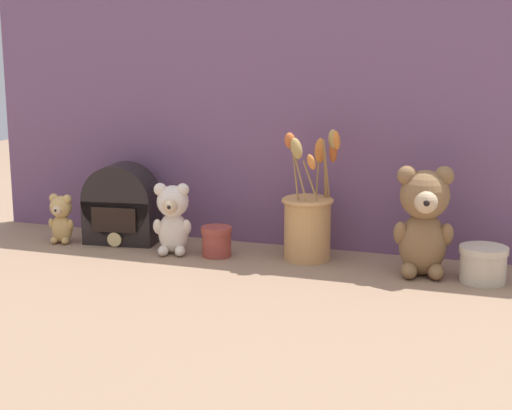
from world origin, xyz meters
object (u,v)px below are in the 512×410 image
object	(u,v)px
teddy_bear_small	(61,217)
vintage_radio	(122,207)
teddy_bear_large	(424,219)
teddy_bear_medium	(172,217)
flower_vase	(308,220)
decorative_tin_short	(483,264)
decorative_tin_tall	(217,241)

from	to	relation	value
teddy_bear_small	vintage_radio	xyz separation A→B (m)	(0.15, 0.06, 0.03)
teddy_bear_large	teddy_bear_medium	bearing A→B (deg)	-178.54
teddy_bear_large	flower_vase	size ratio (longest dim) A/B	0.78
teddy_bear_large	decorative_tin_short	world-z (taller)	teddy_bear_large
teddy_bear_medium	decorative_tin_tall	world-z (taller)	teddy_bear_medium
flower_vase	decorative_tin_short	xyz separation A→B (m)	(0.41, -0.05, -0.06)
teddy_bear_medium	vintage_radio	size ratio (longest dim) A/B	0.86
vintage_radio	decorative_tin_short	world-z (taller)	vintage_radio
teddy_bear_small	flower_vase	size ratio (longest dim) A/B	0.40
teddy_bear_large	teddy_bear_small	size ratio (longest dim) A/B	1.93
teddy_bear_large	teddy_bear_small	bearing A→B (deg)	-179.44
vintage_radio	decorative_tin_short	distance (m)	0.91
vintage_radio	flower_vase	bearing A→B (deg)	-0.32
vintage_radio	decorative_tin_tall	distance (m)	0.29
teddy_bear_large	decorative_tin_tall	bearing A→B (deg)	179.95
teddy_bear_small	flower_vase	bearing A→B (deg)	4.72
decorative_tin_tall	decorative_tin_short	xyz separation A→B (m)	(0.62, -0.00, 0.00)
teddy_bear_medium	flower_vase	bearing A→B (deg)	10.34
teddy_bear_large	flower_vase	xyz separation A→B (m)	(-0.28, 0.04, -0.03)
teddy_bear_medium	decorative_tin_short	world-z (taller)	teddy_bear_medium
teddy_bear_small	flower_vase	xyz separation A→B (m)	(0.65, 0.05, 0.03)
teddy_bear_medium	flower_vase	distance (m)	0.33
flower_vase	teddy_bear_large	bearing A→B (deg)	-9.11
teddy_bear_medium	decorative_tin_short	distance (m)	0.74
teddy_bear_small	decorative_tin_short	bearing A→B (deg)	0.25
teddy_bear_large	flower_vase	bearing A→B (deg)	170.89
teddy_bear_large	decorative_tin_short	xyz separation A→B (m)	(0.13, -0.00, -0.09)
flower_vase	vintage_radio	bearing A→B (deg)	179.68
flower_vase	vintage_radio	world-z (taller)	flower_vase
vintage_radio	decorative_tin_short	size ratio (longest dim) A/B	1.98
teddy_bear_medium	teddy_bear_large	bearing A→B (deg)	1.46
decorative_tin_tall	decorative_tin_short	world-z (taller)	decorative_tin_short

